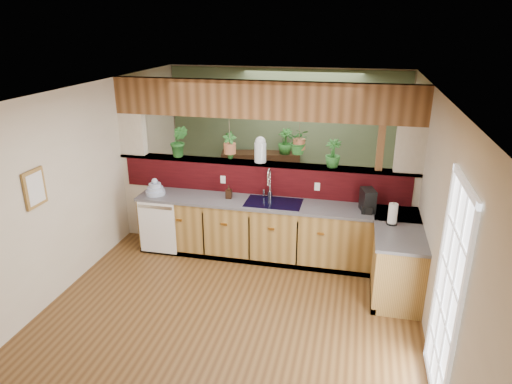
% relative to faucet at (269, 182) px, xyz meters
% --- Properties ---
extents(ground, '(4.60, 7.00, 0.01)m').
position_rel_faucet_xyz_m(ground, '(-0.15, -1.13, -1.16)').
color(ground, brown).
rests_on(ground, ground).
extents(ceiling, '(4.60, 7.00, 0.01)m').
position_rel_faucet_xyz_m(ceiling, '(-0.15, -1.13, 1.44)').
color(ceiling, brown).
rests_on(ceiling, ground).
extents(wall_back, '(4.60, 0.02, 2.60)m').
position_rel_faucet_xyz_m(wall_back, '(-0.15, 2.37, 0.14)').
color(wall_back, beige).
rests_on(wall_back, ground).
extents(wall_left, '(0.02, 7.00, 2.60)m').
position_rel_faucet_xyz_m(wall_left, '(-2.45, -1.13, 0.14)').
color(wall_left, beige).
rests_on(wall_left, ground).
extents(wall_right, '(0.02, 7.00, 2.60)m').
position_rel_faucet_xyz_m(wall_right, '(2.15, -1.13, 0.14)').
color(wall_right, beige).
rests_on(wall_right, ground).
extents(pass_through_partition, '(4.60, 0.21, 2.60)m').
position_rel_faucet_xyz_m(pass_through_partition, '(-0.12, 0.22, 0.03)').
color(pass_through_partition, beige).
rests_on(pass_through_partition, ground).
extents(pass_through_ledge, '(4.60, 0.21, 0.04)m').
position_rel_faucet_xyz_m(pass_through_ledge, '(-0.15, 0.22, 0.21)').
color(pass_through_ledge, brown).
rests_on(pass_through_ledge, ground).
extents(header_beam, '(4.60, 0.15, 0.55)m').
position_rel_faucet_xyz_m(header_beam, '(-0.15, 0.22, 1.17)').
color(header_beam, brown).
rests_on(header_beam, ground).
extents(sage_backwall, '(4.55, 0.02, 2.55)m').
position_rel_faucet_xyz_m(sage_backwall, '(-0.15, 2.35, 0.14)').
color(sage_backwall, '#4D6042').
rests_on(sage_backwall, ground).
extents(countertop, '(4.14, 1.52, 0.90)m').
position_rel_faucet_xyz_m(countertop, '(0.69, -0.26, -0.71)').
color(countertop, olive).
rests_on(countertop, ground).
extents(dishwasher, '(0.58, 0.03, 0.82)m').
position_rel_faucet_xyz_m(dishwasher, '(-1.63, -0.47, -0.70)').
color(dishwasher, white).
rests_on(dishwasher, ground).
extents(navy_sink, '(0.82, 0.50, 0.18)m').
position_rel_faucet_xyz_m(navy_sink, '(0.10, -0.15, -0.34)').
color(navy_sink, black).
rests_on(navy_sink, countertop).
extents(french_door, '(0.06, 1.02, 2.16)m').
position_rel_faucet_xyz_m(french_door, '(2.12, -2.43, -0.11)').
color(french_door, white).
rests_on(french_door, ground).
extents(framed_print, '(0.04, 0.35, 0.45)m').
position_rel_faucet_xyz_m(framed_print, '(-2.42, -1.93, 0.39)').
color(framed_print, olive).
rests_on(framed_print, wall_left).
extents(faucet, '(0.21, 0.21, 0.48)m').
position_rel_faucet_xyz_m(faucet, '(0.00, 0.00, 0.00)').
color(faucet, '#B7B7B2').
rests_on(faucet, countertop).
extents(dish_stack, '(0.30, 0.30, 0.26)m').
position_rel_faucet_xyz_m(dish_stack, '(-1.73, -0.22, -0.18)').
color(dish_stack, '#9EADCD').
rests_on(dish_stack, countertop).
extents(soap_dispenser, '(0.10, 0.10, 0.20)m').
position_rel_faucet_xyz_m(soap_dispenser, '(-0.59, -0.12, -0.16)').
color(soap_dispenser, '#331E12').
rests_on(soap_dispenser, countertop).
extents(coffee_maker, '(0.17, 0.29, 0.32)m').
position_rel_faucet_xyz_m(coffee_maker, '(1.43, -0.18, -0.11)').
color(coffee_maker, black).
rests_on(coffee_maker, countertop).
extents(paper_towel, '(0.14, 0.14, 0.30)m').
position_rel_faucet_xyz_m(paper_towel, '(1.75, -0.55, -0.12)').
color(paper_towel, black).
rests_on(paper_towel, countertop).
extents(glass_jar, '(0.18, 0.18, 0.40)m').
position_rel_faucet_xyz_m(glass_jar, '(-0.18, 0.22, 0.43)').
color(glass_jar, silver).
rests_on(glass_jar, pass_through_ledge).
extents(ledge_plant_left, '(0.31, 0.26, 0.50)m').
position_rel_faucet_xyz_m(ledge_plant_left, '(-1.48, 0.22, 0.48)').
color(ledge_plant_left, '#215A20').
rests_on(ledge_plant_left, pass_through_ledge).
extents(ledge_plant_right, '(0.26, 0.26, 0.41)m').
position_rel_faucet_xyz_m(ledge_plant_right, '(0.90, 0.22, 0.44)').
color(ledge_plant_right, '#215A20').
rests_on(ledge_plant_right, pass_through_ledge).
extents(hanging_plant_a, '(0.24, 0.19, 0.55)m').
position_rel_faucet_xyz_m(hanging_plant_a, '(-0.66, 0.22, 0.58)').
color(hanging_plant_a, brown).
rests_on(hanging_plant_a, header_beam).
extents(hanging_plant_b, '(0.36, 0.31, 0.50)m').
position_rel_faucet_xyz_m(hanging_plant_b, '(0.40, 0.22, 0.75)').
color(hanging_plant_b, brown).
rests_on(hanging_plant_b, header_beam).
extents(shelving_console, '(1.56, 0.70, 1.00)m').
position_rel_faucet_xyz_m(shelving_console, '(-0.59, 2.12, -0.66)').
color(shelving_console, black).
rests_on(shelving_console, ground).
extents(shelf_plant_a, '(0.23, 0.19, 0.38)m').
position_rel_faucet_xyz_m(shelf_plant_a, '(-1.22, 2.12, 0.03)').
color(shelf_plant_a, '#215A20').
rests_on(shelf_plant_a, shelving_console).
extents(shelf_plant_b, '(0.34, 0.34, 0.49)m').
position_rel_faucet_xyz_m(shelf_plant_b, '(-0.11, 2.12, 0.09)').
color(shelf_plant_b, '#215A20').
rests_on(shelf_plant_b, shelving_console).
extents(floor_plant, '(0.81, 0.75, 0.75)m').
position_rel_faucet_xyz_m(floor_plant, '(0.66, 1.17, -0.79)').
color(floor_plant, '#215A20').
rests_on(floor_plant, ground).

